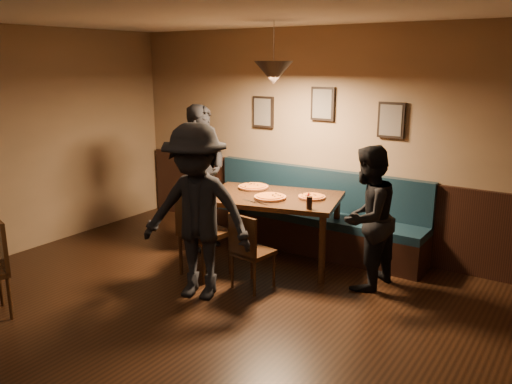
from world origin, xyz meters
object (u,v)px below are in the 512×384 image
Objects in this scene: chair_near_right at (253,250)px; soda_glass at (309,203)px; diner_front at (196,213)px; booth_bench at (310,211)px; chair_near_left at (205,230)px; dining_table at (272,229)px; tabasco_bottle at (308,198)px; diner_left at (203,178)px; diner_right at (367,218)px.

chair_near_right is 6.13× the size of soda_glass.
diner_front is 1.23m from soda_glass.
soda_glass is at bearing -62.56° from booth_bench.
chair_near_left is at bearing -154.98° from soda_glass.
booth_bench is at bearing 77.70° from chair_near_left.
dining_table is 11.33× the size of soda_glass.
diner_left is at bearing -179.99° from tabasco_bottle.
chair_near_left reaches higher than soda_glass.
diner_right is (1.20, -0.03, 0.36)m from dining_table.
diner_left reaches higher than chair_near_right.
diner_right is at bearing 42.55° from chair_near_right.
diner_left is 13.57× the size of soda_glass.
soda_glass is at bearing -58.60° from tabasco_bottle.
soda_glass is 1.08× the size of tabasco_bottle.
chair_near_left is at bearing -112.31° from booth_bench.
booth_bench is 1.93× the size of dining_table.
chair_near_right is 0.79m from soda_glass.
chair_near_left is 1.22m from tabasco_bottle.
dining_table is 0.76m from chair_near_right.
diner_front reaches higher than booth_bench.
chair_near_right is at bearing 11.35° from chair_near_left.
diner_left reaches higher than tabasco_bottle.
diner_left reaches higher than diner_right.
chair_near_left is 0.68× the size of diner_right.
diner_right is (0.98, 0.69, 0.35)m from chair_near_right.
booth_bench is at bearing 117.44° from soda_glass.
chair_near_right is 1.25m from diner_right.
soda_glass is at bearing 56.78° from chair_near_right.
soda_glass is (1.05, 0.49, 0.37)m from chair_near_left.
diner_front is at bearing -40.50° from diner_right.
diner_left reaches higher than dining_table.
soda_glass is (1.63, -0.19, -0.03)m from diner_left.
tabasco_bottle is (1.51, 0.00, -0.03)m from diner_left.
diner_front is at bearing -128.33° from soda_glass.
tabasco_bottle is (0.36, -0.73, 0.39)m from booth_bench.
booth_bench is at bearing 62.41° from dining_table.
diner_right is 0.63m from soda_glass.
diner_front is at bearing -118.99° from chair_near_right.
diner_right reaches higher than chair_near_right.
diner_left reaches higher than booth_bench.
booth_bench is 1.95× the size of diner_right.
booth_bench is at bearing -53.52° from diner_left.
diner_left reaches higher than soda_glass.
dining_table is 12.26× the size of tabasco_bottle.
chair_near_right is at bearing -88.28° from dining_table.
chair_near_left is 1.25× the size of chair_near_right.
diner_left is (-0.57, 0.68, 0.40)m from chair_near_left.
tabasco_bottle is at bearing 45.96° from chair_near_left.
soda_glass is 0.22m from tabasco_bottle.
soda_glass reaches higher than dining_table.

